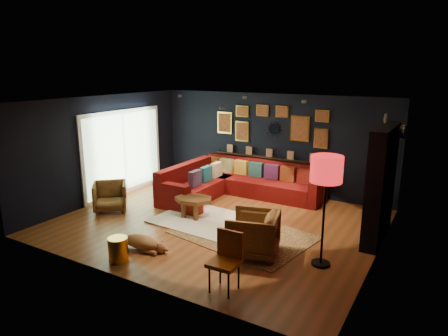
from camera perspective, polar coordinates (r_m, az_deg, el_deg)
The scene contains 20 objects.
floor at distance 8.68m, azimuth -1.00°, elevation -7.80°, with size 6.50×6.50×0.00m, color brown.
room_walls at distance 8.22m, azimuth -1.05°, elevation 2.56°, with size 6.50×6.50×6.50m.
sectional at distance 10.34m, azimuth 1.31°, elevation -2.26°, with size 3.41×2.69×0.86m.
ledge at distance 10.69m, azimuth 6.49°, elevation 1.50°, with size 3.20×0.12×0.04m, color black.
gallery_wall at distance 10.57m, azimuth 6.64°, elevation 6.24°, with size 3.15×0.04×1.02m.
sunburst_mirror at distance 10.54m, azimuth 7.19°, elevation 5.62°, with size 0.47×0.16×0.47m.
fireplace at distance 8.15m, azimuth 21.40°, elevation -2.67°, with size 0.31×1.60×2.20m.
deer_head at distance 8.42m, azimuth 22.91°, elevation 4.89°, with size 0.50×0.28×0.45m.
sliding_door at distance 10.74m, azimuth -14.12°, elevation 2.21°, with size 0.06×2.80×2.20m.
ceiling_spots at distance 8.77m, azimuth 1.69°, elevation 9.67°, with size 3.30×2.50×0.06m.
shag_rug at distance 8.75m, azimuth -2.38°, elevation -7.52°, with size 2.22×1.62×0.03m, color silver.
leopard_rug at distance 8.07m, azimuth 2.79°, elevation -9.50°, with size 2.58×1.84×0.01m, color tan.
coffee_table at distance 8.85m, azimuth -4.37°, elevation -4.77°, with size 0.99×0.83×0.44m.
pouf at distance 9.16m, azimuth -4.43°, elevation -5.39°, with size 0.48×0.48×0.31m, color maroon.
armchair_left at distance 9.65m, azimuth -15.99°, elevation -3.74°, with size 0.72×0.67×0.74m, color #AD7236.
armchair_right at distance 7.14m, azimuth 4.19°, elevation -9.04°, with size 0.84×0.79×0.87m, color #AD7236.
gold_stool at distance 7.23m, azimuth -14.88°, elevation -11.16°, with size 0.34×0.34×0.42m, color gold.
orange_chair at distance 6.06m, azimuth 0.39°, elevation -12.44°, with size 0.44×0.44×0.90m.
floor_lamp at distance 6.58m, azimuth 14.42°, elevation -0.73°, with size 0.52×0.52×1.89m.
dog at distance 7.57m, azimuth -11.68°, elevation -9.99°, with size 1.07×0.53×0.34m, color #C37E4E, non-canonical shape.
Camera 1 is at (4.21, -6.86, 3.24)m, focal length 32.00 mm.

